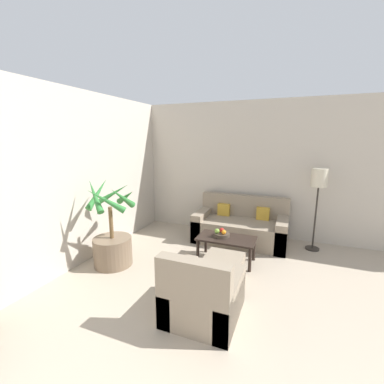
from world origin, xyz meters
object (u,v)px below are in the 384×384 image
object	(u,v)px
orange_fruit	(224,232)
armchair	(203,296)
potted_palm	(112,241)
apple_green	(217,231)
coffee_table	(226,241)
floor_lamp	(319,184)
fruit_bowl	(222,235)
apple_red	(222,230)
sofa_loveseat	(241,227)
ottoman	(223,269)

from	to	relation	value
orange_fruit	armchair	bearing A→B (deg)	-84.43
potted_palm	apple_green	xyz separation A→B (m)	(1.48, 0.75, 0.12)
coffee_table	armchair	distance (m)	1.41
floor_lamp	apple_green	world-z (taller)	floor_lamp
fruit_bowl	potted_palm	bearing A→B (deg)	-152.69
fruit_bowl	apple_red	size ratio (longest dim) A/B	3.37
sofa_loveseat	orange_fruit	world-z (taller)	sofa_loveseat
potted_palm	floor_lamp	xyz separation A→B (m)	(2.97, 1.81, 0.82)
potted_palm	floor_lamp	bearing A→B (deg)	31.35
potted_palm	apple_red	size ratio (longest dim) A/B	17.91
floor_lamp	fruit_bowl	xyz separation A→B (m)	(-1.42, -1.01, -0.77)
potted_palm	floor_lamp	world-z (taller)	floor_lamp
apple_red	armchair	bearing A→B (deg)	-82.68
coffee_table	ottoman	xyz separation A→B (m)	(0.11, -0.58, -0.17)
potted_palm	coffee_table	size ratio (longest dim) A/B	1.50
apple_green	fruit_bowl	bearing A→B (deg)	34.16
potted_palm	apple_red	distance (m)	1.75
fruit_bowl	armchair	bearing A→B (deg)	-82.87
apple_red	orange_fruit	distance (m)	0.09
apple_red	armchair	world-z (taller)	armchair
ottoman	orange_fruit	bearing A→B (deg)	104.68
sofa_loveseat	coffee_table	size ratio (longest dim) A/B	1.87
floor_lamp	sofa_loveseat	bearing A→B (deg)	-175.64
floor_lamp	orange_fruit	xyz separation A→B (m)	(-1.38, -1.06, -0.71)
coffee_table	apple_red	world-z (taller)	apple_red
apple_green	orange_fruit	xyz separation A→B (m)	(0.11, 0.00, -0.00)
coffee_table	ottoman	size ratio (longest dim) A/B	1.74
floor_lamp	armchair	size ratio (longest dim) A/B	1.78
sofa_loveseat	armchair	xyz separation A→B (m)	(0.05, -2.33, -0.03)
sofa_loveseat	ottoman	xyz separation A→B (m)	(0.06, -1.51, -0.11)
orange_fruit	armchair	world-z (taller)	armchair
potted_palm	ottoman	xyz separation A→B (m)	(1.74, 0.20, -0.21)
floor_lamp	armchair	world-z (taller)	floor_lamp
coffee_table	armchair	bearing A→B (deg)	-86.11
sofa_loveseat	apple_green	bearing A→B (deg)	-101.63
floor_lamp	apple_green	size ratio (longest dim) A/B	18.33
coffee_table	apple_green	xyz separation A→B (m)	(-0.15, -0.03, 0.16)
floor_lamp	apple_red	distance (m)	1.88
fruit_bowl	armchair	size ratio (longest dim) A/B	0.31
apple_green	armchair	size ratio (longest dim) A/B	0.10
fruit_bowl	coffee_table	bearing A→B (deg)	-13.48
fruit_bowl	apple_red	xyz separation A→B (m)	(-0.01, 0.02, 0.07)
sofa_loveseat	ottoman	bearing A→B (deg)	-87.67
fruit_bowl	ottoman	bearing A→B (deg)	-72.54
potted_palm	armchair	distance (m)	1.84
potted_palm	fruit_bowl	distance (m)	1.74
potted_palm	ottoman	distance (m)	1.76
apple_red	floor_lamp	bearing A→B (deg)	34.64
potted_palm	sofa_loveseat	bearing A→B (deg)	45.60
floor_lamp	orange_fruit	size ratio (longest dim) A/B	20.21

